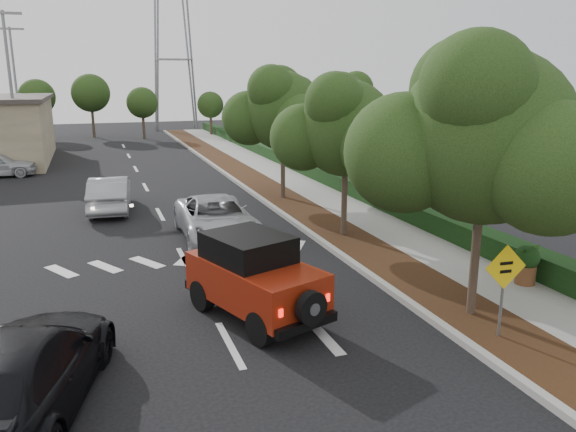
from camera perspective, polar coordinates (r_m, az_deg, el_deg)
name	(u,v)px	position (r m, az deg, el deg)	size (l,w,h in m)	color
ground	(230,345)	(12.07, -5.93, -12.87)	(120.00, 120.00, 0.00)	black
curb	(268,204)	(24.16, -2.00, 1.21)	(0.20, 70.00, 0.15)	#9E9B93
planting_strip	(290,203)	(24.47, 0.24, 1.35)	(1.80, 70.00, 0.12)	black
sidewalk	(330,200)	(25.16, 4.32, 1.66)	(2.00, 70.00, 0.12)	gray
hedge	(359,190)	(25.67, 7.20, 2.62)	(0.80, 70.00, 0.80)	black
transmission_tower	(177,130)	(59.34, -11.23, 8.55)	(7.00, 4.00, 28.00)	slate
street_tree_near	(470,317)	(13.91, 18.00, -9.73)	(3.80, 3.80, 5.92)	#193210
street_tree_mid	(343,237)	(19.55, 5.64, -2.18)	(3.20, 3.20, 5.32)	#193210
street_tree_far	(283,199)	(25.41, -0.52, 1.69)	(3.40, 3.40, 5.62)	#193210
light_pole_a	(21,170)	(37.13, -25.51, 4.26)	(2.00, 0.22, 9.00)	slate
light_pole_b	(23,147)	(49.07, -25.33, 6.36)	(2.00, 0.22, 9.00)	slate
red_jeep	(251,275)	(13.01, -3.80, -6.03)	(2.76, 3.97, 1.94)	black
silver_suv_ahead	(216,219)	(19.25, -7.29, -0.29)	(2.36, 5.13, 1.42)	#AAABB2
black_suv_oncoming	(20,372)	(10.43, -25.58, -14.14)	(2.14, 5.26, 1.53)	black
silver_sedan_oncoming	(110,194)	(24.25, -17.65, 2.16)	(1.53, 4.38, 1.44)	#999CA0
speed_hump_sign	(504,279)	(12.42, 21.11, -5.95)	(0.95, 0.10, 2.02)	slate
terracotta_planter	(527,261)	(15.97, 23.10, -4.19)	(0.64, 0.64, 1.12)	brown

